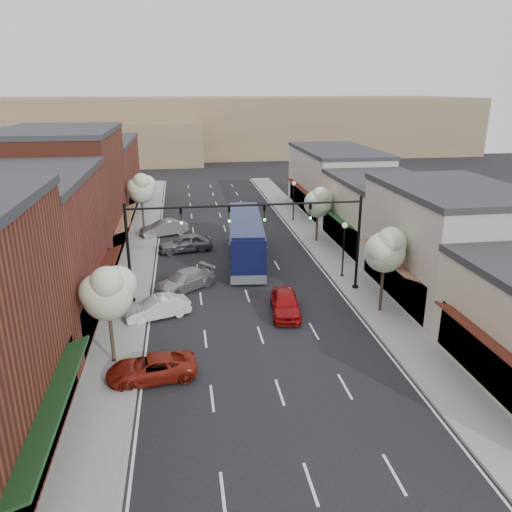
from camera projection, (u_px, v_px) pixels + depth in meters
name	position (u px, v px, depth m)	size (l,w,h in m)	color
ground	(266.00, 352.00, 28.06)	(160.00, 160.00, 0.00)	black
sidewalk_left	(138.00, 254.00, 44.18)	(2.80, 73.00, 0.15)	gray
sidewalk_right	(321.00, 246.00, 46.54)	(2.80, 73.00, 0.15)	gray
curb_left	(154.00, 253.00, 44.37)	(0.25, 73.00, 0.17)	gray
curb_right	(307.00, 246.00, 46.34)	(0.25, 73.00, 0.17)	gray
bldg_left_midnear	(19.00, 252.00, 30.18)	(10.14, 14.10, 9.40)	maroon
bldg_left_midfar	(65.00, 194.00, 43.05)	(10.14, 14.10, 10.90)	maroon
bldg_left_far	(95.00, 177.00, 58.43)	(10.14, 18.10, 8.40)	maroon
bldg_right_midnear	(448.00, 243.00, 34.35)	(9.14, 12.10, 7.90)	#B5AA9B
bldg_right_midfar	(380.00, 213.00, 45.83)	(9.14, 12.10, 6.40)	#B8AB92
bldg_right_far	(335.00, 181.00, 58.78)	(9.14, 16.10, 7.40)	#B5AA9B
hill_far	(198.00, 126.00, 110.42)	(120.00, 30.00, 12.00)	#7A6647
hill_near	(71.00, 142.00, 96.30)	(50.00, 20.00, 8.00)	#7A6647
signal_mast_right	(326.00, 230.00, 34.85)	(8.22, 0.46, 7.00)	black
signal_mast_left	(164.00, 237.00, 33.27)	(8.22, 0.46, 7.00)	black
tree_right_near	(386.00, 248.00, 31.49)	(2.85, 2.65, 5.95)	#47382B
tree_right_far	(319.00, 201.00, 46.63)	(2.85, 2.65, 5.43)	#47382B
tree_left_near	(108.00, 291.00, 25.49)	(2.85, 2.65, 5.69)	#47382B
tree_left_far	(141.00, 188.00, 49.71)	(2.85, 2.65, 6.13)	#47382B
lamp_post_near	(344.00, 241.00, 38.02)	(0.44, 0.44, 4.44)	black
lamp_post_far	(294.00, 194.00, 54.41)	(0.44, 0.44, 4.44)	black
coach_bus	(246.00, 238.00, 42.28)	(3.84, 12.51, 3.76)	#0E1138
red_hatchback	(285.00, 303.00, 32.45)	(1.81, 4.51, 1.54)	#9B0B0D
parked_car_a	(152.00, 368.00, 25.24)	(2.09, 4.53, 1.26)	maroon
parked_car_b	(157.00, 308.00, 31.99)	(1.46, 4.20, 1.38)	silver
parked_car_c	(184.00, 280.00, 36.45)	(2.01, 4.94, 1.43)	#95959A
parked_car_d	(185.00, 243.00, 44.94)	(1.94, 4.82, 1.64)	slate
parked_car_e	(164.00, 228.00, 49.74)	(1.64, 4.70, 1.55)	#9C9DA2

